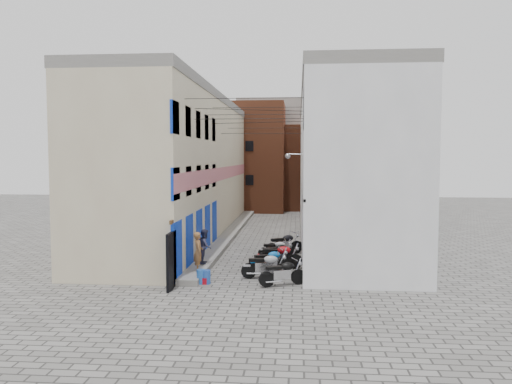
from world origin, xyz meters
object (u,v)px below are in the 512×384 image
(motorcycle_b, at_px, (266,264))
(motorcycle_c, at_px, (270,260))
(red_crate, at_px, (203,280))
(person_b, at_px, (205,246))
(water_jug_far, at_px, (201,277))
(motorcycle_d, at_px, (279,255))
(person_a, at_px, (198,252))
(motorcycle_a, at_px, (283,272))
(motorcycle_g, at_px, (284,243))
(motorcycle_f, at_px, (276,248))
(water_jug_near, at_px, (206,277))
(motorcycle_e, at_px, (277,252))

(motorcycle_b, xyz_separation_m, motorcycle_c, (0.11, 1.02, -0.02))
(red_crate, bearing_deg, person_b, 98.93)
(water_jug_far, bearing_deg, motorcycle_d, 44.84)
(motorcycle_d, xyz_separation_m, person_a, (-3.31, -1.93, 0.46))
(motorcycle_c, xyz_separation_m, water_jug_far, (-2.62, -2.09, -0.29))
(motorcycle_a, distance_m, motorcycle_g, 6.20)
(motorcycle_d, bearing_deg, person_a, -58.70)
(motorcycle_a, relative_size, red_crate, 4.65)
(motorcycle_c, height_order, person_b, person_b)
(motorcycle_d, relative_size, motorcycle_g, 0.99)
(motorcycle_f, distance_m, person_b, 3.99)
(motorcycle_a, relative_size, water_jug_near, 3.57)
(motorcycle_e, relative_size, water_jug_far, 3.29)
(water_jug_far, bearing_deg, red_crate, 0.00)
(motorcycle_g, bearing_deg, red_crate, -59.87)
(water_jug_near, xyz_separation_m, red_crate, (-0.13, 0.00, -0.14))
(motorcycle_f, relative_size, water_jug_near, 3.28)
(water_jug_far, bearing_deg, motorcycle_a, -1.10)
(motorcycle_c, height_order, motorcycle_g, motorcycle_g)
(person_b, xyz_separation_m, water_jug_near, (0.54, -2.65, -0.75))
(motorcycle_b, distance_m, motorcycle_e, 3.09)
(person_a, distance_m, red_crate, 1.47)
(motorcycle_b, bearing_deg, motorcycle_f, 172.24)
(motorcycle_g, bearing_deg, motorcycle_e, -41.18)
(motorcycle_c, xyz_separation_m, person_a, (-2.94, -1.04, 0.52))
(motorcycle_d, height_order, motorcycle_g, motorcycle_g)
(motorcycle_a, xyz_separation_m, motorcycle_g, (-0.11, 6.20, 0.06))
(person_b, bearing_deg, motorcycle_b, -121.52)
(motorcycle_e, bearing_deg, water_jug_near, -61.04)
(motorcycle_a, bearing_deg, motorcycle_d, 162.25)
(motorcycle_g, bearing_deg, motorcycle_f, -54.01)
(motorcycle_b, bearing_deg, motorcycle_d, 161.65)
(motorcycle_f, xyz_separation_m, water_jug_near, (-2.56, -5.12, -0.25))
(person_a, bearing_deg, water_jug_far, -177.66)
(motorcycle_a, bearing_deg, motorcycle_g, 158.26)
(motorcycle_g, relative_size, person_a, 1.30)
(motorcycle_c, distance_m, motorcycle_f, 3.03)
(water_jug_near, height_order, red_crate, water_jug_near)
(water_jug_near, bearing_deg, motorcycle_g, 64.36)
(motorcycle_b, distance_m, water_jug_far, 2.75)
(motorcycle_e, height_order, water_jug_near, motorcycle_e)
(motorcycle_e, relative_size, person_a, 1.11)
(motorcycle_f, bearing_deg, water_jug_near, -34.13)
(motorcycle_e, relative_size, motorcycle_f, 1.03)
(water_jug_near, bearing_deg, motorcycle_f, 63.43)
(motorcycle_d, xyz_separation_m, person_b, (-3.33, -0.33, 0.40))
(motorcycle_c, xyz_separation_m, motorcycle_g, (0.53, 4.04, 0.06))
(motorcycle_a, height_order, motorcycle_c, motorcycle_c)
(motorcycle_f, bearing_deg, person_b, -59.10)
(motorcycle_c, xyz_separation_m, motorcycle_d, (0.37, 0.89, 0.05))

